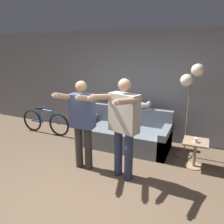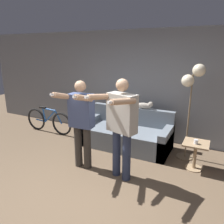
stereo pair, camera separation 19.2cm
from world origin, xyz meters
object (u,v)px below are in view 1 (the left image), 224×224
object	(u,v)px
person_left	(82,120)
cat	(143,105)
side_table	(195,148)
cup	(196,140)
floor_lamp	(191,84)
person_right	(123,122)
bicycle	(45,122)
couch	(125,134)

from	to	relation	value
person_left	cat	size ratio (longest dim) A/B	3.37
side_table	cup	bearing A→B (deg)	-94.91
floor_lamp	side_table	distance (m)	1.22
person_right	cat	world-z (taller)	person_right
person_right	floor_lamp	size ratio (longest dim) A/B	0.90
cup	person_left	bearing A→B (deg)	-156.46
person_right	cup	world-z (taller)	person_right
floor_lamp	side_table	bearing A→B (deg)	-61.58
floor_lamp	bicycle	world-z (taller)	floor_lamp
couch	cup	size ratio (longest dim) A/B	24.84
couch	person_right	size ratio (longest dim) A/B	1.17
couch	side_table	size ratio (longest dim) A/B	3.83
couch	side_table	world-z (taller)	couch
couch	person_right	distance (m)	1.50
couch	cup	distance (m)	1.61
person_left	floor_lamp	xyz separation A→B (m)	(1.67, 1.27, 0.56)
side_table	cat	bearing A→B (deg)	149.85
bicycle	person_left	bearing A→B (deg)	-31.25
person_left	couch	bearing A→B (deg)	70.61
cat	bicycle	distance (m)	2.61
person_left	side_table	size ratio (longest dim) A/B	3.13
cat	cup	bearing A→B (deg)	-32.31
person_right	couch	bearing A→B (deg)	125.69
person_right	bicycle	world-z (taller)	person_right
cup	bicycle	distance (m)	3.72
person_left	cat	distance (m)	1.72
side_table	bicycle	distance (m)	3.72
side_table	cup	distance (m)	0.20
floor_lamp	cup	size ratio (longest dim) A/B	23.50
floor_lamp	couch	bearing A→B (deg)	-178.78
couch	bicycle	xyz separation A→B (m)	(-2.18, -0.13, 0.05)
cat	side_table	size ratio (longest dim) A/B	0.93
cat	person_right	bearing A→B (deg)	-86.00
couch	floor_lamp	world-z (taller)	floor_lamp
person_right	side_table	size ratio (longest dim) A/B	3.28
person_left	bicycle	size ratio (longest dim) A/B	1.10
floor_lamp	side_table	world-z (taller)	floor_lamp
cat	bicycle	bearing A→B (deg)	-169.21
couch	cup	world-z (taller)	couch
couch	cat	distance (m)	0.80
couch	person_left	xyz separation A→B (m)	(-0.36, -1.24, 0.68)
cat	floor_lamp	size ratio (longest dim) A/B	0.26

